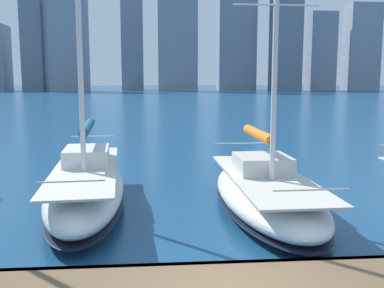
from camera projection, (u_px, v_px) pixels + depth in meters
name	position (u px, v px, depth m)	size (l,w,h in m)	color
city_skyline	(166.00, 35.00, 160.82)	(166.68, 22.16, 51.76)	gray
sailboat_orange	(266.00, 192.00, 14.15)	(2.93, 8.40, 9.66)	white
sailboat_teal	(86.00, 184.00, 14.78)	(3.08, 9.52, 10.63)	white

